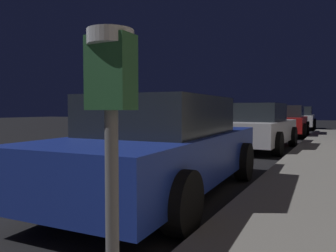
{
  "coord_description": "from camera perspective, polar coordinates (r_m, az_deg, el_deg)",
  "views": [
    {
      "loc": [
        5.12,
        -1.96,
        1.24
      ],
      "look_at": [
        4.0,
        0.19,
        1.12
      ],
      "focal_mm": 35.25,
      "sensor_mm": 36.0,
      "label": 1
    }
  ],
  "objects": [
    {
      "name": "car_blue",
      "position": [
        4.83,
        -0.74,
        -3.47
      ],
      "size": [
        2.13,
        4.64,
        1.43
      ],
      "color": "navy",
      "rests_on": "ground"
    },
    {
      "name": "car_red",
      "position": [
        16.41,
        19.52,
        0.82
      ],
      "size": [
        2.12,
        4.19,
        1.43
      ],
      "color": "maroon",
      "rests_on": "ground"
    },
    {
      "name": "car_white",
      "position": [
        22.32,
        21.65,
        1.29
      ],
      "size": [
        2.1,
        4.11,
        1.43
      ],
      "color": "silver",
      "rests_on": "ground"
    },
    {
      "name": "parking_meter",
      "position": [
        1.36,
        -9.79,
        1.75
      ],
      "size": [
        0.19,
        0.19,
        1.41
      ],
      "color": "#59595B",
      "rests_on": "sidewalk"
    },
    {
      "name": "car_silver",
      "position": [
        10.62,
        15.09,
        -0.17
      ],
      "size": [
        2.04,
        4.36,
        1.43
      ],
      "color": "#B7B7BF",
      "rests_on": "ground"
    }
  ]
}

